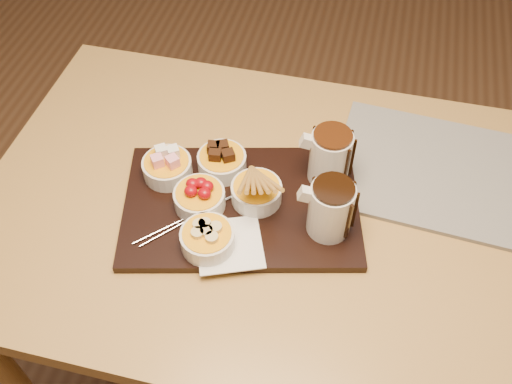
% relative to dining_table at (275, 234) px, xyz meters
% --- Properties ---
extents(ground, '(5.00, 5.00, 0.00)m').
position_rel_dining_table_xyz_m(ground, '(0.00, 0.00, -0.65)').
color(ground, brown).
rests_on(ground, ground).
extents(dining_table, '(1.20, 0.80, 0.75)m').
position_rel_dining_table_xyz_m(dining_table, '(0.00, 0.00, 0.00)').
color(dining_table, '#AE8440').
rests_on(dining_table, ground).
extents(serving_board, '(0.52, 0.40, 0.02)m').
position_rel_dining_table_xyz_m(serving_board, '(-0.07, -0.02, 0.11)').
color(serving_board, black).
rests_on(serving_board, dining_table).
extents(napkin, '(0.16, 0.16, 0.00)m').
position_rel_dining_table_xyz_m(napkin, '(-0.06, -0.13, 0.12)').
color(napkin, white).
rests_on(napkin, serving_board).
extents(bowl_marshmallows, '(0.10, 0.10, 0.04)m').
position_rel_dining_table_xyz_m(bowl_marshmallows, '(-0.23, 0.01, 0.14)').
color(bowl_marshmallows, silver).
rests_on(bowl_marshmallows, serving_board).
extents(bowl_cake, '(0.10, 0.10, 0.04)m').
position_rel_dining_table_xyz_m(bowl_cake, '(-0.13, 0.05, 0.14)').
color(bowl_cake, silver).
rests_on(bowl_cake, serving_board).
extents(bowl_strawberries, '(0.10, 0.10, 0.04)m').
position_rel_dining_table_xyz_m(bowl_strawberries, '(-0.14, -0.05, 0.14)').
color(bowl_strawberries, silver).
rests_on(bowl_strawberries, serving_board).
extents(bowl_biscotti, '(0.10, 0.10, 0.04)m').
position_rel_dining_table_xyz_m(bowl_biscotti, '(-0.04, -0.01, 0.14)').
color(bowl_biscotti, silver).
rests_on(bowl_biscotti, serving_board).
extents(bowl_bananas, '(0.10, 0.10, 0.04)m').
position_rel_dining_table_xyz_m(bowl_bananas, '(-0.10, -0.14, 0.14)').
color(bowl_bananas, silver).
rests_on(bowl_bananas, serving_board).
extents(pitcher_dark_chocolate, '(0.10, 0.10, 0.11)m').
position_rel_dining_table_xyz_m(pitcher_dark_chocolate, '(0.11, -0.04, 0.17)').
color(pitcher_dark_chocolate, silver).
rests_on(pitcher_dark_chocolate, serving_board).
extents(pitcher_milk_chocolate, '(0.10, 0.10, 0.11)m').
position_rel_dining_table_xyz_m(pitcher_milk_chocolate, '(0.09, 0.09, 0.17)').
color(pitcher_milk_chocolate, silver).
rests_on(pitcher_milk_chocolate, serving_board).
extents(fondue_skewers, '(0.21, 0.20, 0.01)m').
position_rel_dining_table_xyz_m(fondue_skewers, '(-0.15, -0.07, 0.12)').
color(fondue_skewers, silver).
rests_on(fondue_skewers, serving_board).
extents(newspaper, '(0.42, 0.34, 0.01)m').
position_rel_dining_table_xyz_m(newspaper, '(0.29, 0.16, 0.10)').
color(newspaper, beige).
rests_on(newspaper, dining_table).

